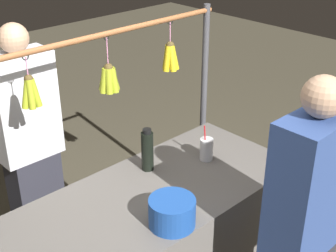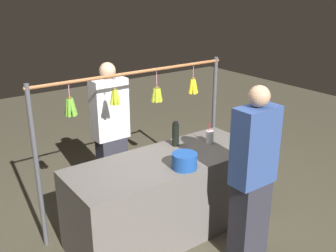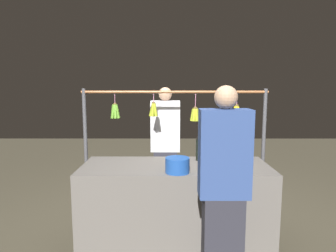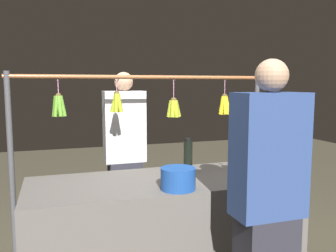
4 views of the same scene
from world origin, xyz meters
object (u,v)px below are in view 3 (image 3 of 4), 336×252
vendor_person (165,148)px  customer_person (223,192)px  blue_bucket (177,165)px  water_bottle (199,149)px  drink_cup (232,158)px

vendor_person → customer_person: 1.70m
blue_bucket → customer_person: size_ratio=0.14×
water_bottle → blue_bucket: 0.52m
drink_cup → customer_person: (0.23, 0.80, -0.07)m
water_bottle → drink_cup: water_bottle is taller
vendor_person → customer_person: size_ratio=0.99×
water_bottle → drink_cup: 0.36m
blue_bucket → customer_person: customer_person is taller
customer_person → water_bottle: bearing=-84.5°
drink_cup → vendor_person: size_ratio=0.14×
blue_bucket → vendor_person: size_ratio=0.14×
vendor_person → drink_cup: bearing=129.6°
water_bottle → vendor_person: bearing=-61.6°
vendor_person → customer_person: customer_person is taller
blue_bucket → vendor_person: (0.12, -1.14, -0.09)m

